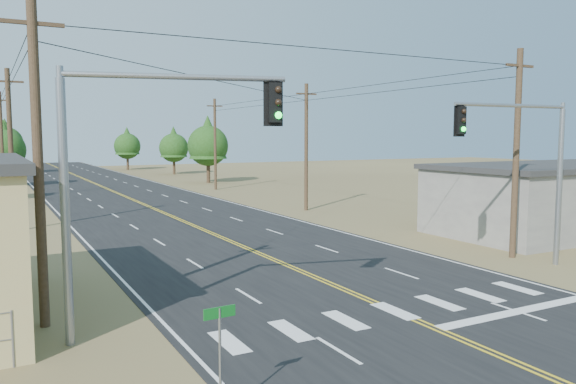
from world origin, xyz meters
TOP-DOWN VIEW (x-y plane):
  - road at (0.00, 30.00)m, footprint 15.00×200.00m
  - building_right at (19.00, 16.00)m, footprint 15.00×8.00m
  - utility_pole_left_near at (-10.50, 12.00)m, footprint 1.80×0.30m
  - utility_pole_left_mid at (-10.50, 32.00)m, footprint 1.80×0.30m
  - utility_pole_left_far at (-10.50, 52.00)m, footprint 1.80×0.30m
  - utility_pole_right_near at (10.50, 12.00)m, footprint 1.80×0.30m
  - utility_pole_right_mid at (10.50, 32.00)m, footprint 1.80×0.30m
  - utility_pole_right_far at (10.50, 52.00)m, footprint 1.80×0.30m
  - signal_mast_left at (-8.25, 9.55)m, footprint 6.23×1.87m
  - signal_mast_right at (9.19, 10.10)m, footprint 6.30×0.64m
  - street_sign at (-7.80, 4.08)m, footprint 0.71×0.07m
  - tree_left_mid at (-9.91, 66.97)m, footprint 4.71×4.71m
  - tree_left_far at (-9.00, 93.12)m, footprint 5.25×5.25m
  - tree_right_near at (12.96, 60.95)m, footprint 5.13×5.13m
  - tree_right_mid at (14.00, 79.06)m, footprint 4.48×4.48m
  - tree_right_far at (10.22, 94.31)m, footprint 4.55×4.55m

SIDE VIEW (x-z plane):
  - road at x=0.00m, z-range 0.00..0.02m
  - street_sign at x=-7.80m, z-range 0.41..2.79m
  - building_right at x=19.00m, z-range 0.00..4.00m
  - tree_right_mid at x=14.00m, z-range 0.83..8.31m
  - tree_right_far at x=10.22m, z-range 0.85..8.44m
  - tree_left_mid at x=-9.91m, z-range 0.88..8.72m
  - signal_mast_right at x=9.19m, z-range 1.32..8.70m
  - utility_pole_left_near at x=-10.50m, z-range 0.12..10.12m
  - utility_pole_left_mid at x=-10.50m, z-range 0.12..10.12m
  - utility_pole_left_far at x=-10.50m, z-range 0.12..10.12m
  - utility_pole_right_near at x=10.50m, z-range 0.12..10.12m
  - utility_pole_right_mid at x=10.50m, z-range 0.12..10.12m
  - utility_pole_right_far at x=10.50m, z-range 0.12..10.12m
  - tree_right_near at x=12.96m, z-range 0.95..9.50m
  - signal_mast_left at x=-8.25m, z-range 1.37..9.14m
  - tree_left_far at x=-9.00m, z-range 0.98..9.73m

